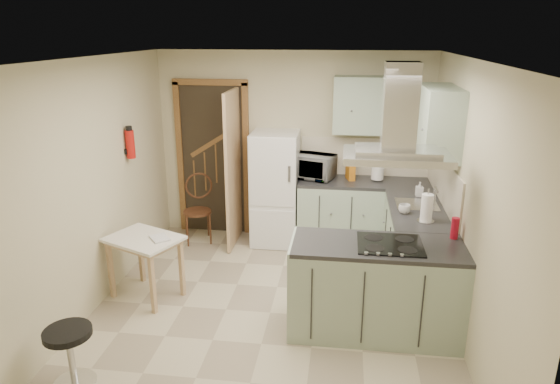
# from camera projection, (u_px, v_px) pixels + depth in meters

# --- Properties ---
(floor) EXTENTS (4.20, 4.20, 0.00)m
(floor) POSITION_uv_depth(u_px,v_px,m) (270.00, 313.00, 5.07)
(floor) COLOR #BEB494
(floor) RESTS_ON ground
(ceiling) EXTENTS (4.20, 4.20, 0.00)m
(ceiling) POSITION_uv_depth(u_px,v_px,m) (268.00, 59.00, 4.30)
(ceiling) COLOR silver
(ceiling) RESTS_ON back_wall
(back_wall) EXTENTS (3.60, 0.00, 3.60)m
(back_wall) POSITION_uv_depth(u_px,v_px,m) (293.00, 147.00, 6.67)
(back_wall) COLOR #C2BA96
(back_wall) RESTS_ON floor
(left_wall) EXTENTS (0.00, 4.20, 4.20)m
(left_wall) POSITION_uv_depth(u_px,v_px,m) (89.00, 189.00, 4.91)
(left_wall) COLOR #C2BA96
(left_wall) RESTS_ON floor
(right_wall) EXTENTS (0.00, 4.20, 4.20)m
(right_wall) POSITION_uv_depth(u_px,v_px,m) (468.00, 205.00, 4.46)
(right_wall) COLOR #C2BA96
(right_wall) RESTS_ON floor
(doorway) EXTENTS (1.10, 0.12, 2.10)m
(doorway) POSITION_uv_depth(u_px,v_px,m) (213.00, 159.00, 6.84)
(doorway) COLOR brown
(doorway) RESTS_ON floor
(fridge) EXTENTS (0.60, 0.60, 1.50)m
(fridge) POSITION_uv_depth(u_px,v_px,m) (275.00, 189.00, 6.56)
(fridge) COLOR white
(fridge) RESTS_ON floor
(counter_back) EXTENTS (1.08, 0.60, 0.90)m
(counter_back) POSITION_uv_depth(u_px,v_px,m) (340.00, 213.00, 6.55)
(counter_back) COLOR #9EB2A0
(counter_back) RESTS_ON floor
(counter_right) EXTENTS (0.60, 1.95, 0.90)m
(counter_right) POSITION_uv_depth(u_px,v_px,m) (411.00, 236.00, 5.81)
(counter_right) COLOR #9EB2A0
(counter_right) RESTS_ON floor
(splashback) EXTENTS (1.68, 0.02, 0.50)m
(splashback) POSITION_uv_depth(u_px,v_px,m) (365.00, 157.00, 6.57)
(splashback) COLOR beige
(splashback) RESTS_ON counter_back
(wall_cabinet_back) EXTENTS (0.85, 0.35, 0.70)m
(wall_cabinet_back) POSITION_uv_depth(u_px,v_px,m) (368.00, 105.00, 6.20)
(wall_cabinet_back) COLOR #9EB2A0
(wall_cabinet_back) RESTS_ON back_wall
(wall_cabinet_right) EXTENTS (0.35, 0.90, 0.70)m
(wall_cabinet_right) POSITION_uv_depth(u_px,v_px,m) (438.00, 121.00, 5.10)
(wall_cabinet_right) COLOR #9EB2A0
(wall_cabinet_right) RESTS_ON right_wall
(peninsula) EXTENTS (1.55, 0.65, 0.90)m
(peninsula) POSITION_uv_depth(u_px,v_px,m) (376.00, 289.00, 4.64)
(peninsula) COLOR #9EB2A0
(peninsula) RESTS_ON floor
(hob) EXTENTS (0.58, 0.50, 0.01)m
(hob) POSITION_uv_depth(u_px,v_px,m) (390.00, 244.00, 4.48)
(hob) COLOR black
(hob) RESTS_ON peninsula
(extractor_hood) EXTENTS (0.90, 0.55, 0.10)m
(extractor_hood) POSITION_uv_depth(u_px,v_px,m) (397.00, 156.00, 4.23)
(extractor_hood) COLOR silver
(extractor_hood) RESTS_ON ceiling
(sink) EXTENTS (0.45, 0.40, 0.01)m
(sink) POSITION_uv_depth(u_px,v_px,m) (417.00, 205.00, 5.50)
(sink) COLOR silver
(sink) RESTS_ON counter_right
(fire_extinguisher) EXTENTS (0.10, 0.10, 0.32)m
(fire_extinguisher) POSITION_uv_depth(u_px,v_px,m) (130.00, 144.00, 5.68)
(fire_extinguisher) COLOR #B2140F
(fire_extinguisher) RESTS_ON left_wall
(drop_leaf_table) EXTENTS (0.89, 0.80, 0.68)m
(drop_leaf_table) POSITION_uv_depth(u_px,v_px,m) (146.00, 267.00, 5.29)
(drop_leaf_table) COLOR #DECB88
(drop_leaf_table) RESTS_ON floor
(bentwood_chair) EXTENTS (0.48, 0.48, 0.84)m
(bentwood_chair) POSITION_uv_depth(u_px,v_px,m) (197.00, 212.00, 6.67)
(bentwood_chair) COLOR #50281A
(bentwood_chair) RESTS_ON floor
(stool) EXTENTS (0.48, 0.48, 0.50)m
(stool) POSITION_uv_depth(u_px,v_px,m) (71.00, 357.00, 3.99)
(stool) COLOR black
(stool) RESTS_ON floor
(microwave) EXTENTS (0.65, 0.53, 0.31)m
(microwave) POSITION_uv_depth(u_px,v_px,m) (312.00, 166.00, 6.47)
(microwave) COLOR black
(microwave) RESTS_ON counter_back
(kettle) EXTENTS (0.17, 0.17, 0.23)m
(kettle) POSITION_uv_depth(u_px,v_px,m) (378.00, 172.00, 6.36)
(kettle) COLOR white
(kettle) RESTS_ON counter_back
(cereal_box) EXTENTS (0.13, 0.22, 0.30)m
(cereal_box) POSITION_uv_depth(u_px,v_px,m) (351.00, 168.00, 6.41)
(cereal_box) COLOR #C57017
(cereal_box) RESTS_ON counter_back
(soap_bottle) EXTENTS (0.08, 0.08, 0.17)m
(soap_bottle) POSITION_uv_depth(u_px,v_px,m) (419.00, 189.00, 5.77)
(soap_bottle) COLOR #A4A6B0
(soap_bottle) RESTS_ON counter_right
(paper_towel) EXTENTS (0.14, 0.14, 0.30)m
(paper_towel) POSITION_uv_depth(u_px,v_px,m) (427.00, 208.00, 4.99)
(paper_towel) COLOR white
(paper_towel) RESTS_ON counter_right
(cup) EXTENTS (0.12, 0.12, 0.10)m
(cup) POSITION_uv_depth(u_px,v_px,m) (404.00, 209.00, 5.24)
(cup) COLOR silver
(cup) RESTS_ON counter_right
(red_bottle) EXTENTS (0.08, 0.08, 0.20)m
(red_bottle) POSITION_uv_depth(u_px,v_px,m) (455.00, 228.00, 4.59)
(red_bottle) COLOR #B40F25
(red_bottle) RESTS_ON peninsula
(book) EXTENTS (0.27, 0.28, 0.10)m
(book) POSITION_uv_depth(u_px,v_px,m) (152.00, 236.00, 5.10)
(book) COLOR brown
(book) RESTS_ON drop_leaf_table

